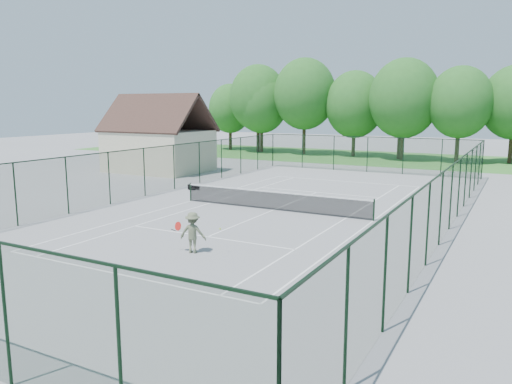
# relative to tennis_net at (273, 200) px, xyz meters

# --- Properties ---
(ground) EXTENTS (140.00, 140.00, 0.00)m
(ground) POSITION_rel_tennis_net_xyz_m (0.00, 0.00, -0.58)
(ground) COLOR gray
(ground) RESTS_ON ground
(grass_far) EXTENTS (80.00, 16.00, 0.01)m
(grass_far) POSITION_rel_tennis_net_xyz_m (0.00, 30.00, -0.57)
(grass_far) COLOR #408634
(grass_far) RESTS_ON ground
(court_lines) EXTENTS (11.05, 23.85, 0.01)m
(court_lines) POSITION_rel_tennis_net_xyz_m (0.00, 0.00, -0.57)
(court_lines) COLOR white
(court_lines) RESTS_ON ground
(tennis_net) EXTENTS (11.08, 0.08, 1.10)m
(tennis_net) POSITION_rel_tennis_net_xyz_m (0.00, 0.00, 0.00)
(tennis_net) COLOR black
(tennis_net) RESTS_ON ground
(fence_enclosure) EXTENTS (18.05, 36.05, 3.02)m
(fence_enclosure) POSITION_rel_tennis_net_xyz_m (0.00, 0.00, 0.98)
(fence_enclosure) COLOR #16351D
(fence_enclosure) RESTS_ON ground
(utility_building) EXTENTS (8.60, 6.27, 6.63)m
(utility_building) POSITION_rel_tennis_net_xyz_m (-16.00, 10.00, 2.54)
(utility_building) COLOR beige
(utility_building) RESTS_ON ground
(tree_line_far) EXTENTS (39.40, 6.40, 9.70)m
(tree_line_far) POSITION_rel_tennis_net_xyz_m (0.00, 30.00, 5.42)
(tree_line_far) COLOR #3E2C1C
(tree_line_far) RESTS_ON ground
(sports_bag_a) EXTENTS (0.53, 0.44, 0.37)m
(sports_bag_a) POSITION_rel_tennis_net_xyz_m (-7.82, 3.28, -0.39)
(sports_bag_a) COLOR black
(sports_bag_a) RESTS_ON ground
(sports_bag_b) EXTENTS (0.35, 0.27, 0.24)m
(sports_bag_b) POSITION_rel_tennis_net_xyz_m (-7.59, 3.61, -0.45)
(sports_bag_b) COLOR black
(sports_bag_b) RESTS_ON ground
(tennis_player) EXTENTS (1.87, 0.85, 1.59)m
(tennis_player) POSITION_rel_tennis_net_xyz_m (0.81, -8.61, 0.22)
(tennis_player) COLOR #5D6449
(tennis_player) RESTS_ON ground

